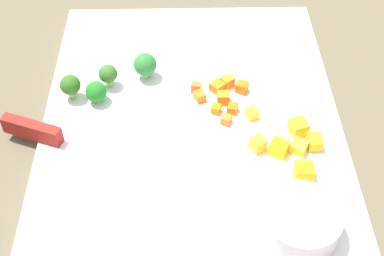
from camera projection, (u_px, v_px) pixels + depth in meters
The scene contains 24 objects.
ground_plane at pixel (192, 140), 0.65m from camera, with size 4.00×4.00×0.00m, color brown.
cutting_board at pixel (192, 137), 0.65m from camera, with size 0.54×0.37×0.01m, color white.
prep_bowl at pixel (300, 223), 0.53m from camera, with size 0.08×0.08×0.04m, color #BEB7B8.
chef_knife at pixel (88, 146), 0.62m from camera, with size 0.15×0.36×0.02m.
carrot_dice_0 at pixel (223, 98), 0.68m from camera, with size 0.02×0.01×0.01m, color orange.
carrot_dice_1 at pixel (200, 96), 0.68m from camera, with size 0.01×0.01×0.01m, color orange.
carrot_dice_2 at pixel (242, 87), 0.69m from camera, with size 0.01×0.01×0.01m, color orange.
carrot_dice_3 at pixel (226, 120), 0.65m from camera, with size 0.01×0.01×0.01m, color orange.
carrot_dice_4 at pixel (233, 108), 0.67m from camera, with size 0.01×0.01×0.01m, color orange.
carrot_dice_5 at pixel (227, 82), 0.70m from camera, with size 0.01×0.01×0.01m, color orange.
carrot_dice_6 at pixel (216, 109), 0.67m from camera, with size 0.01×0.01×0.01m, color orange.
carrot_dice_7 at pixel (217, 87), 0.69m from camera, with size 0.02×0.02×0.01m, color orange.
carrot_dice_8 at pixel (196, 87), 0.69m from camera, with size 0.01×0.01×0.01m, color orange.
pepper_dice_0 at pixel (299, 147), 0.62m from camera, with size 0.02×0.02×0.01m, color yellow.
pepper_dice_1 at pixel (279, 148), 0.62m from camera, with size 0.02×0.02×0.02m, color yellow.
pepper_dice_2 at pixel (252, 113), 0.66m from camera, with size 0.01×0.01×0.01m, color yellow.
pepper_dice_3 at pixel (304, 172), 0.59m from camera, with size 0.02×0.02×0.02m, color yellow.
pepper_dice_4 at pixel (258, 144), 0.62m from camera, with size 0.02×0.02×0.02m, color yellow.
pepper_dice_5 at pixel (298, 126), 0.64m from camera, with size 0.02×0.02×0.02m, color yellow.
pepper_dice_6 at pixel (314, 142), 0.62m from camera, with size 0.02×0.02×0.01m, color yellow.
broccoli_floret_0 at pixel (108, 74), 0.69m from camera, with size 0.02×0.02×0.03m.
broccoli_floret_1 at pixel (70, 85), 0.67m from camera, with size 0.03×0.03×0.04m.
broccoli_floret_2 at pixel (145, 65), 0.70m from camera, with size 0.03×0.03×0.04m.
broccoli_floret_3 at pixel (96, 92), 0.67m from camera, with size 0.03×0.03×0.03m.
Camera 1 is at (-0.44, 0.01, 0.48)m, focal length 49.28 mm.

